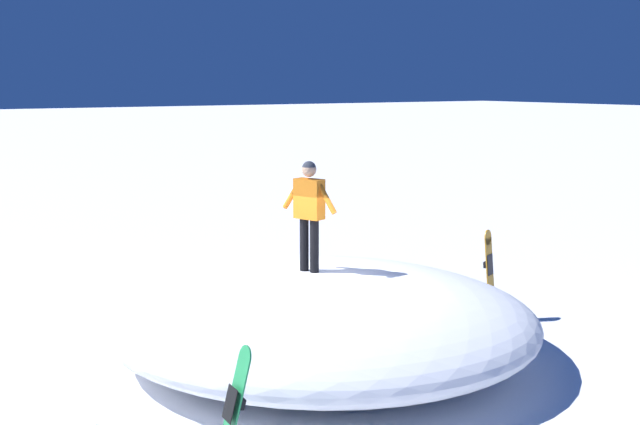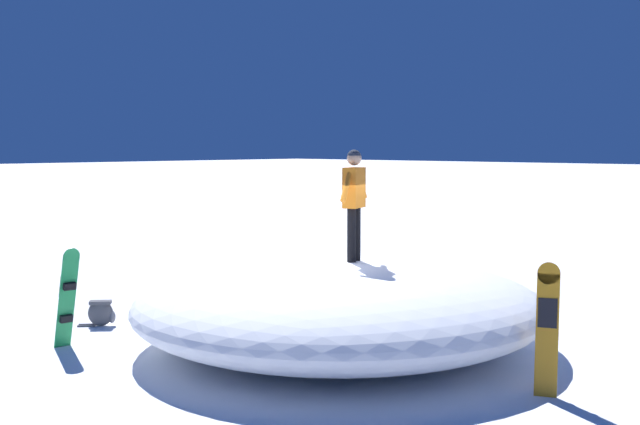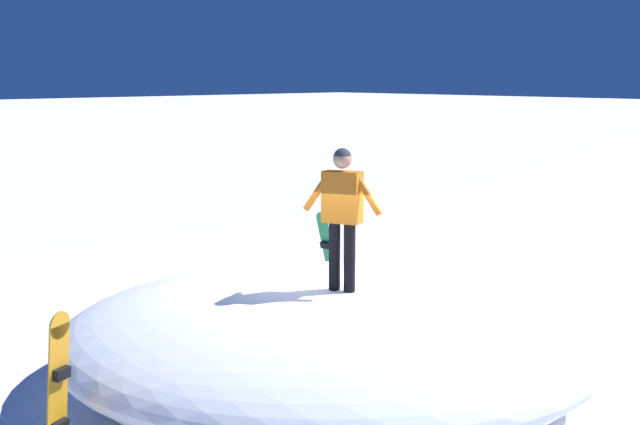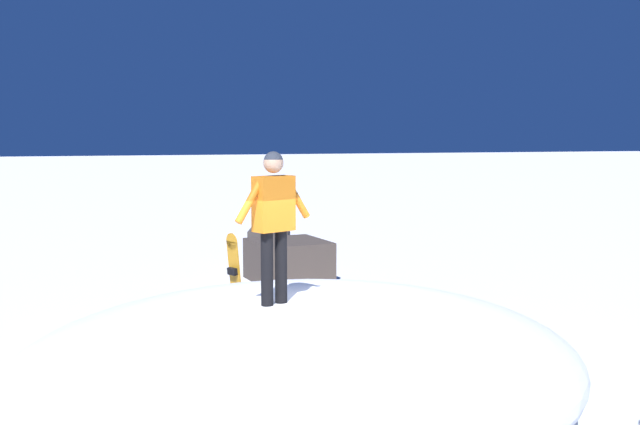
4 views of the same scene
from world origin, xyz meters
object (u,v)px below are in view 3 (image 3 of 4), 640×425
Objects in this scene: snowboarder_standing at (342,206)px; snowboard_primary_upright at (329,254)px; snowboard_secondary_upright at (59,390)px; backpack_near at (421,289)px.

snowboard_primary_upright is at bearing 47.89° from snowboarder_standing.
snowboard_primary_upright is at bearing 23.88° from snowboard_secondary_upright.
backpack_near is (3.99, 2.03, -2.12)m from snowboarder_standing.
snowboard_secondary_upright is at bearing 173.62° from snowboarder_standing.
snowboarder_standing is 2.97× the size of backpack_near.
snowboard_secondary_upright is (-3.52, 0.39, -1.49)m from snowboarder_standing.
snowboarder_standing is at bearing -6.38° from snowboard_secondary_upright.
snowboard_primary_upright is at bearing 130.40° from backpack_near.
snowboarder_standing is 4.95m from backpack_near.
backpack_near is (7.50, 1.63, -0.63)m from snowboard_secondary_upright.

